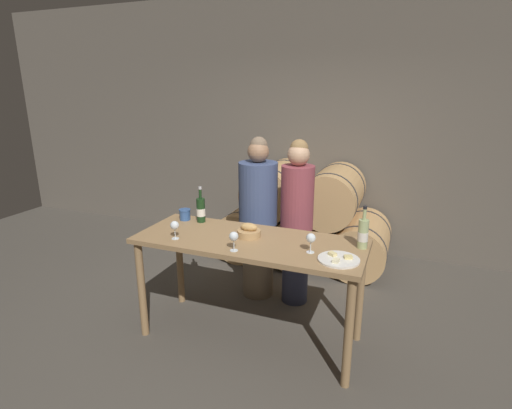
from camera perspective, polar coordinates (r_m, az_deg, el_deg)
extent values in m
plane|color=#4C473F|center=(3.63, -0.87, -18.28)|extent=(10.00, 10.00, 0.00)
cube|color=#60594F|center=(5.23, 8.92, 11.08)|extent=(10.00, 0.12, 3.20)
cylinder|color=tan|center=(5.16, -0.78, -3.49)|extent=(0.62, 0.94, 0.62)
cylinder|color=#2D2D33|center=(4.90, -2.11, -4.60)|extent=(0.63, 0.02, 0.63)
cylinder|color=#2D2D33|center=(5.43, 0.42, -2.48)|extent=(0.63, 0.03, 0.63)
cylinder|color=tan|center=(4.96, 6.74, -4.47)|extent=(0.62, 0.94, 0.62)
cylinder|color=#2D2D33|center=(4.69, 5.78, -5.70)|extent=(0.63, 0.02, 0.63)
cylinder|color=#2D2D33|center=(5.23, 7.59, -3.36)|extent=(0.63, 0.03, 0.63)
cylinder|color=tan|center=(4.85, 14.78, -5.43)|extent=(0.62, 0.94, 0.62)
cylinder|color=#2D2D33|center=(4.57, 14.30, -6.76)|extent=(0.63, 0.02, 0.63)
cylinder|color=#2D2D33|center=(5.13, 15.20, -4.24)|extent=(0.63, 0.03, 0.63)
cylinder|color=tan|center=(4.88, 2.99, 2.17)|extent=(0.62, 0.94, 0.62)
cylinder|color=#2D2D33|center=(4.61, 1.80, 1.31)|extent=(0.63, 0.02, 0.63)
cylinder|color=#2D2D33|center=(5.16, 4.06, 2.93)|extent=(0.63, 0.03, 0.63)
cylinder|color=tan|center=(4.72, 11.06, 1.37)|extent=(0.62, 0.94, 0.62)
cylinder|color=#2D2D33|center=(4.43, 10.34, 0.43)|extent=(0.63, 0.02, 0.63)
cylinder|color=#2D2D33|center=(5.01, 11.71, 2.20)|extent=(0.63, 0.03, 0.63)
cylinder|color=#99754C|center=(3.57, -16.01, -11.59)|extent=(0.06, 0.06, 0.86)
cylinder|color=#99754C|center=(2.97, 13.09, -17.55)|extent=(0.06, 0.06, 0.86)
cylinder|color=#99754C|center=(4.01, -10.84, -8.03)|extent=(0.06, 0.06, 0.86)
cylinder|color=#99754C|center=(3.48, 14.63, -12.23)|extent=(0.06, 0.06, 0.86)
cube|color=#99754C|center=(3.22, -0.94, -5.30)|extent=(1.85, 0.72, 0.04)
cylinder|color=#756651|center=(4.11, 0.29, -7.77)|extent=(0.31, 0.31, 0.77)
cylinder|color=#3D4C75|center=(3.88, 0.31, 1.59)|extent=(0.38, 0.38, 0.61)
sphere|color=#997051|center=(3.79, 0.32, 7.56)|extent=(0.20, 0.20, 0.20)
sphere|color=#75604C|center=(3.80, 0.39, 8.43)|extent=(0.17, 0.17, 0.17)
cylinder|color=#2D334C|center=(4.00, 5.63, -8.60)|extent=(0.26, 0.26, 0.77)
cylinder|color=#8C3D47|center=(3.76, 5.92, 0.97)|extent=(0.31, 0.31, 0.61)
sphere|color=tan|center=(3.67, 6.11, 7.09)|extent=(0.20, 0.20, 0.20)
sphere|color=olive|center=(3.67, 6.19, 7.98)|extent=(0.17, 0.17, 0.17)
cylinder|color=#193819|center=(3.61, -7.88, -0.82)|extent=(0.08, 0.08, 0.22)
cylinder|color=#193819|center=(3.57, -7.98, 1.51)|extent=(0.03, 0.03, 0.09)
cylinder|color=#B7B7BC|center=(3.56, -8.01, 2.35)|extent=(0.03, 0.03, 0.02)
cylinder|color=white|center=(3.62, -7.87, -1.08)|extent=(0.08, 0.08, 0.07)
cylinder|color=#ADBC7F|center=(3.11, 15.04, -4.09)|extent=(0.08, 0.08, 0.22)
cylinder|color=#ADBC7F|center=(3.06, 15.25, -1.38)|extent=(0.03, 0.03, 0.09)
cylinder|color=black|center=(3.04, 15.33, -0.41)|extent=(0.03, 0.03, 0.02)
cylinder|color=white|center=(3.11, 15.01, -4.40)|extent=(0.08, 0.08, 0.07)
cylinder|color=#335693|center=(3.71, -10.12, -1.41)|extent=(0.10, 0.10, 0.10)
cylinder|color=#335693|center=(3.70, -10.16, -0.76)|extent=(0.11, 0.11, 0.01)
cylinder|color=tan|center=(3.25, -1.02, -4.14)|extent=(0.19, 0.19, 0.06)
ellipsoid|color=tan|center=(3.23, -1.02, -3.23)|extent=(0.14, 0.09, 0.07)
cylinder|color=white|center=(2.89, 11.73, -7.70)|extent=(0.30, 0.30, 0.01)
cube|color=#E0CC7F|center=(2.90, 13.04, -7.32)|extent=(0.07, 0.06, 0.02)
cube|color=beige|center=(2.92, 10.86, -6.95)|extent=(0.07, 0.07, 0.02)
cube|color=beige|center=(2.82, 11.35, -7.87)|extent=(0.05, 0.06, 0.02)
cylinder|color=white|center=(3.28, -11.45, -4.79)|extent=(0.06, 0.06, 0.00)
cylinder|color=white|center=(3.26, -11.49, -4.09)|extent=(0.01, 0.01, 0.08)
sphere|color=white|center=(3.24, -11.56, -2.93)|extent=(0.07, 0.07, 0.07)
cylinder|color=white|center=(2.99, -3.16, -6.57)|extent=(0.06, 0.06, 0.00)
cylinder|color=white|center=(2.98, -3.17, -5.82)|extent=(0.01, 0.01, 0.08)
sphere|color=white|center=(2.95, -3.20, -4.56)|extent=(0.07, 0.07, 0.07)
cylinder|color=white|center=(2.99, 7.76, -6.77)|extent=(0.06, 0.06, 0.00)
cylinder|color=white|center=(2.97, 7.79, -6.02)|extent=(0.01, 0.01, 0.08)
sphere|color=white|center=(2.94, 7.85, -4.75)|extent=(0.07, 0.07, 0.07)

